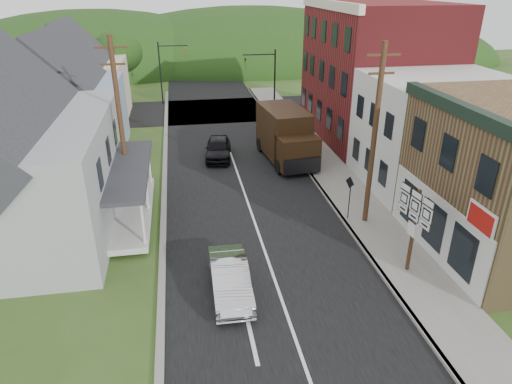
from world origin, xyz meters
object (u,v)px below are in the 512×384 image
dark_sedan (218,148)px  warning_sign (350,192)px  delivery_van (286,136)px  silver_sedan (230,279)px  route_sign_cluster (414,219)px

dark_sedan → warning_sign: (5.72, -10.30, 0.94)m
delivery_van → warning_sign: 9.11m
silver_sedan → delivery_van: (5.51, 14.00, 1.10)m
dark_sedan → route_sign_cluster: route_sign_cluster is taller
silver_sedan → dark_sedan: 15.30m
dark_sedan → delivery_van: (4.52, -1.27, 1.07)m
silver_sedan → route_sign_cluster: 7.81m
delivery_van → warning_sign: bearing=-88.2°
silver_sedan → route_sign_cluster: bearing=1.4°
delivery_van → silver_sedan: bearing=-117.3°
warning_sign → dark_sedan: bearing=100.3°
route_sign_cluster → warning_sign: bearing=93.0°
silver_sedan → warning_sign: bearing=36.7°
delivery_van → warning_sign: (1.20, -9.03, -0.13)m
dark_sedan → delivery_van: delivery_van is taller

